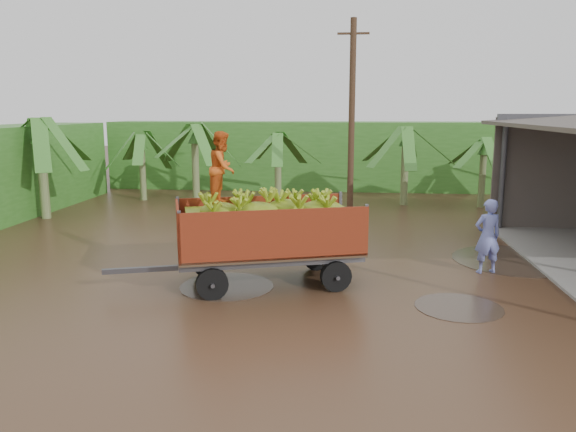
{
  "coord_description": "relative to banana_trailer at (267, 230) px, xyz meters",
  "views": [
    {
      "loc": [
        -0.21,
        -14.68,
        4.26
      ],
      "look_at": [
        -1.63,
        -0.9,
        1.62
      ],
      "focal_mm": 35.0,
      "sensor_mm": 36.0,
      "label": 1
    }
  ],
  "objects": [
    {
      "name": "hedge_north",
      "position": [
        0.1,
        17.41,
        0.44
      ],
      "size": [
        22.0,
        3.0,
        3.6
      ],
      "primitive_type": "cube",
      "color": "#2D661E",
      "rests_on": "ground"
    },
    {
      "name": "utility_pole",
      "position": [
        2.08,
        8.67,
        2.51
      ],
      "size": [
        1.2,
        0.24,
        7.62
      ],
      "color": "#47301E",
      "rests_on": "ground"
    },
    {
      "name": "banana_plants",
      "position": [
        -2.91,
        8.22,
        0.41
      ],
      "size": [
        24.26,
        19.18,
        4.05
      ],
      "color": "#2D661E",
      "rests_on": "ground"
    },
    {
      "name": "man_blue",
      "position": [
        5.63,
        1.52,
        -0.37
      ],
      "size": [
        0.82,
        0.65,
        1.98
      ],
      "primitive_type": "imported",
      "rotation": [
        0.0,
        0.0,
        3.41
      ],
      "color": "#6C77C6",
      "rests_on": "ground"
    },
    {
      "name": "banana_trailer",
      "position": [
        0.0,
        0.0,
        0.0
      ],
      "size": [
        6.19,
        3.38,
        3.76
      ],
      "rotation": [
        0.0,
        0.0,
        0.31
      ],
      "color": "maroon",
      "rests_on": "ground"
    },
    {
      "name": "ground",
      "position": [
        2.1,
        1.41,
        -1.36
      ],
      "size": [
        100.0,
        100.0,
        0.0
      ],
      "primitive_type": "plane",
      "color": "black",
      "rests_on": "ground"
    }
  ]
}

